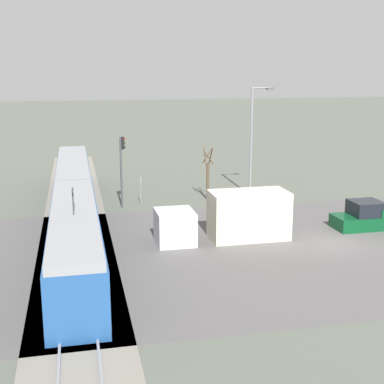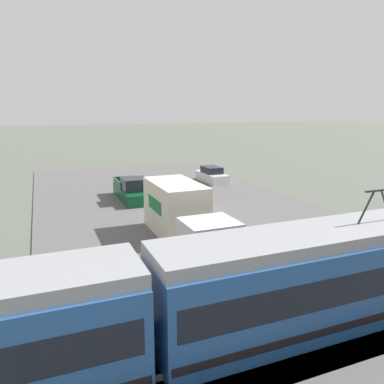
% 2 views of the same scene
% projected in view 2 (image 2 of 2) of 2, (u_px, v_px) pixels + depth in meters
% --- Properties ---
extents(ground_plane, '(320.00, 320.00, 0.00)m').
position_uv_depth(ground_plane, '(181.00, 211.00, 26.98)').
color(ground_plane, '#565B51').
extents(road_surface, '(19.80, 44.17, 0.08)m').
position_uv_depth(road_surface, '(181.00, 210.00, 26.97)').
color(road_surface, '#565454').
rests_on(road_surface, ground).
extents(rail_bed, '(73.92, 4.40, 0.22)m').
position_uv_depth(rail_bed, '(334.00, 317.00, 13.10)').
color(rail_bed, gray).
rests_on(rail_bed, ground).
extents(light_rail_tram, '(32.22, 2.59, 4.42)m').
position_uv_depth(light_rail_tram, '(147.00, 313.00, 10.27)').
color(light_rail_tram, '#235193').
rests_on(light_rail_tram, ground).
extents(box_truck, '(2.50, 8.29, 3.00)m').
position_uv_depth(box_truck, '(182.00, 215.00, 20.65)').
color(box_truck, silver).
rests_on(box_truck, ground).
extents(pickup_truck, '(2.08, 5.89, 1.86)m').
position_uv_depth(pickup_truck, '(133.00, 191.00, 29.86)').
color(pickup_truck, '#0C4723').
rests_on(pickup_truck, ground).
extents(sedan_car_0, '(1.74, 4.46, 1.51)m').
position_uv_depth(sedan_car_0, '(212.00, 175.00, 37.33)').
color(sedan_car_0, silver).
rests_on(sedan_car_0, ground).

